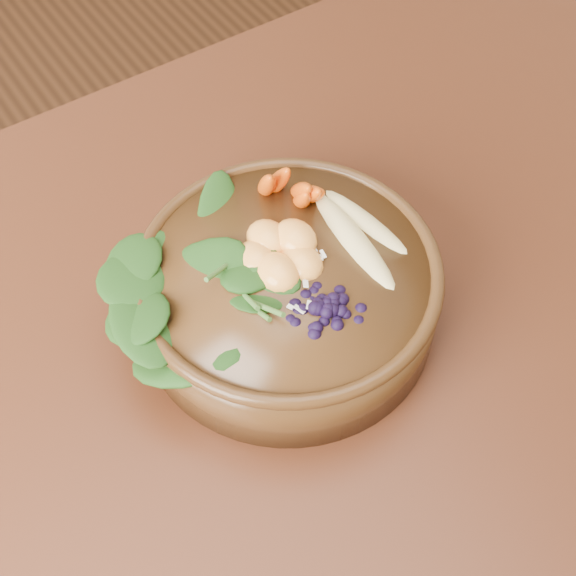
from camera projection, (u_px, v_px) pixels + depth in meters
name	position (u px, v px, depth m)	size (l,w,h in m)	color
ground	(269.00, 540.00, 1.51)	(4.00, 4.00, 0.00)	#381E0F
dining_table	(259.00, 357.00, 0.98)	(1.60, 0.90, 0.75)	#331C0C
stoneware_bowl	(288.00, 293.00, 0.87)	(0.32, 0.32, 0.09)	#3F2712
kale_heap	(213.00, 231.00, 0.83)	(0.21, 0.19, 0.05)	#1F4915
carrot_cluster	(291.00, 166.00, 0.86)	(0.07, 0.07, 0.09)	#E6530D
banana_halves	(360.00, 221.00, 0.85)	(0.08, 0.18, 0.03)	#E0CC84
mandarin_cluster	(280.00, 244.00, 0.83)	(0.09, 0.10, 0.04)	#FF9E3D
blueberry_pile	(327.00, 299.00, 0.78)	(0.15, 0.11, 0.04)	black
coconut_flakes	(301.00, 280.00, 0.82)	(0.10, 0.08, 0.01)	white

